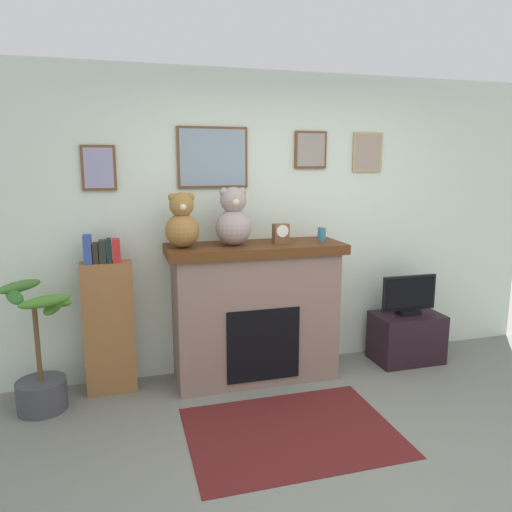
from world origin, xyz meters
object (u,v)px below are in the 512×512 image
(television, at_px, (409,296))
(teddy_bear_brown, at_px, (182,223))
(tv_stand, at_px, (406,337))
(candle_jar, at_px, (322,234))
(fireplace, at_px, (255,311))
(teddy_bear_cream, at_px, (233,219))
(bookshelf, at_px, (109,322))
(mantel_clock, at_px, (281,233))
(potted_plant, at_px, (40,364))

(television, xyz_separation_m, teddy_bear_brown, (-2.06, 0.03, 0.74))
(tv_stand, relative_size, candle_jar, 5.29)
(fireplace, distance_m, teddy_bear_cream, 0.82)
(bookshelf, bearing_deg, teddy_bear_brown, -6.82)
(television, height_order, teddy_bear_brown, teddy_bear_brown)
(candle_jar, bearing_deg, mantel_clock, -179.76)
(fireplace, relative_size, candle_jar, 12.51)
(tv_stand, bearing_deg, teddy_bear_cream, 179.00)
(teddy_bear_brown, bearing_deg, tv_stand, -0.80)
(teddy_bear_cream, bearing_deg, mantel_clock, -0.14)
(tv_stand, xyz_separation_m, mantel_clock, (-1.24, 0.03, 1.03))
(mantel_clock, bearing_deg, candle_jar, 0.24)
(candle_jar, distance_m, mantel_clock, 0.37)
(fireplace, height_order, mantel_clock, mantel_clock)
(bookshelf, relative_size, teddy_bear_brown, 2.97)
(bookshelf, distance_m, candle_jar, 1.90)
(television, bearing_deg, candle_jar, 177.97)
(teddy_bear_brown, bearing_deg, potted_plant, -174.91)
(mantel_clock, height_order, teddy_bear_cream, teddy_bear_cream)
(bookshelf, bearing_deg, mantel_clock, -2.92)
(fireplace, bearing_deg, bookshelf, 177.47)
(bookshelf, height_order, teddy_bear_brown, teddy_bear_brown)
(fireplace, relative_size, teddy_bear_brown, 3.38)
(teddy_bear_brown, xyz_separation_m, teddy_bear_cream, (0.41, -0.00, 0.02))
(bookshelf, relative_size, mantel_clock, 8.01)
(potted_plant, distance_m, teddy_bear_cream, 1.83)
(mantel_clock, relative_size, teddy_bear_brown, 0.37)
(teddy_bear_brown, bearing_deg, fireplace, 1.74)
(bookshelf, xyz_separation_m, teddy_bear_brown, (0.59, -0.07, 0.78))
(tv_stand, bearing_deg, bookshelf, 177.84)
(bookshelf, height_order, teddy_bear_cream, teddy_bear_cream)
(fireplace, relative_size, tv_stand, 2.36)
(potted_plant, bearing_deg, tv_stand, 1.24)
(television, bearing_deg, bookshelf, 177.81)
(potted_plant, xyz_separation_m, mantel_clock, (1.91, 0.10, 0.90))
(potted_plant, bearing_deg, teddy_bear_cream, 3.69)
(tv_stand, distance_m, television, 0.40)
(television, relative_size, mantel_clock, 3.32)
(fireplace, height_order, potted_plant, fireplace)
(fireplace, xyz_separation_m, teddy_bear_cream, (-0.19, -0.02, 0.79))
(television, distance_m, teddy_bear_cream, 1.81)
(teddy_bear_cream, bearing_deg, fireplace, 5.61)
(bookshelf, xyz_separation_m, television, (2.66, -0.10, 0.04))
(potted_plant, bearing_deg, teddy_bear_brown, 5.09)
(tv_stand, xyz_separation_m, teddy_bear_cream, (-1.65, 0.03, 1.16))
(tv_stand, relative_size, teddy_bear_brown, 1.43)
(fireplace, height_order, teddy_bear_cream, teddy_bear_cream)
(fireplace, bearing_deg, teddy_bear_brown, -178.26)
(fireplace, xyz_separation_m, bookshelf, (-1.19, 0.05, -0.00))
(tv_stand, xyz_separation_m, television, (-0.00, -0.00, 0.40))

